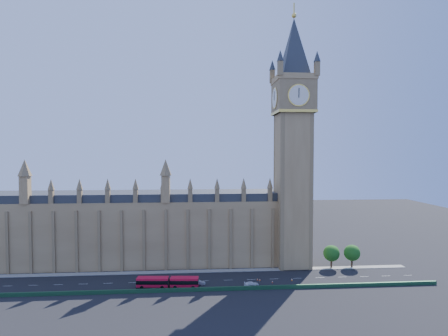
{
  "coord_description": "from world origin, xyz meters",
  "views": [
    {
      "loc": [
        2.01,
        -116.67,
        42.97
      ],
      "look_at": [
        11.37,
        10.0,
        37.82
      ],
      "focal_mm": 28.0,
      "sensor_mm": 36.0,
      "label": 1
    }
  ],
  "objects": [
    {
      "name": "palace_westminster",
      "position": [
        -25.0,
        22.0,
        13.86
      ],
      "size": [
        120.0,
        20.0,
        28.0
      ],
      "color": "olive",
      "rests_on": "ground"
    },
    {
      "name": "cone_a",
      "position": [
        26.58,
        -3.52,
        0.31
      ],
      "size": [
        0.46,
        0.46,
        0.63
      ],
      "rotation": [
        0.0,
        0.0,
        -0.19
      ],
      "color": "black",
      "rests_on": "ground"
    },
    {
      "name": "cone_b",
      "position": [
        21.95,
        -0.92,
        0.31
      ],
      "size": [
        0.5,
        0.5,
        0.64
      ],
      "rotation": [
        0.0,
        0.0,
        0.32
      ],
      "color": "black",
      "rests_on": "ground"
    },
    {
      "name": "kerb_north",
      "position": [
        0.0,
        9.5,
        0.08
      ],
      "size": [
        160.0,
        3.0,
        0.16
      ],
      "primitive_type": "cube",
      "color": "gray",
      "rests_on": "ground"
    },
    {
      "name": "car_silver",
      "position": [
        2.0,
        -3.35,
        0.73
      ],
      "size": [
        4.59,
        2.06,
        1.46
      ],
      "primitive_type": "imported",
      "rotation": [
        0.0,
        0.0,
        1.45
      ],
      "color": "#9FA1A6",
      "rests_on": "ground"
    },
    {
      "name": "car_white",
      "position": [
        19.14,
        -5.94,
        0.69
      ],
      "size": [
        5.0,
        2.57,
        1.39
      ],
      "primitive_type": "imported",
      "rotation": [
        0.0,
        0.0,
        1.71
      ],
      "color": "white",
      "rests_on": "ground"
    },
    {
      "name": "cone_d",
      "position": [
        33.53,
        -2.23,
        0.39
      ],
      "size": [
        0.64,
        0.64,
        0.78
      ],
      "rotation": [
        0.0,
        0.0,
        -0.38
      ],
      "color": "black",
      "rests_on": "ground"
    },
    {
      "name": "elizabeth_tower",
      "position": [
        38.0,
        13.99,
        54.56
      ],
      "size": [
        20.59,
        20.59,
        105.0
      ],
      "color": "olive",
      "rests_on": "ground"
    },
    {
      "name": "tree_east_far",
      "position": [
        60.22,
        10.08,
        5.64
      ],
      "size": [
        6.0,
        6.0,
        8.5
      ],
      "color": "#382619",
      "rests_on": "ground"
    },
    {
      "name": "red_bus",
      "position": [
        -7.9,
        -5.26,
        1.77
      ],
      "size": [
        19.9,
        4.42,
        3.36
      ],
      "rotation": [
        0.0,
        0.0,
        -0.07
      ],
      "color": "red",
      "rests_on": "ground"
    },
    {
      "name": "bridge_parapet",
      "position": [
        0.0,
        -9.0,
        0.6
      ],
      "size": [
        160.0,
        0.6,
        1.2
      ],
      "primitive_type": "cube",
      "color": "#1E4C2D",
      "rests_on": "ground"
    },
    {
      "name": "car_grey",
      "position": [
        -2.0,
        -3.29,
        0.74
      ],
      "size": [
        4.43,
        2.0,
        1.48
      ],
      "primitive_type": "imported",
      "rotation": [
        0.0,
        0.0,
        1.63
      ],
      "color": "#3E4046",
      "rests_on": "ground"
    },
    {
      "name": "tree_east_near",
      "position": [
        52.22,
        10.08,
        5.64
      ],
      "size": [
        6.0,
        6.0,
        8.5
      ],
      "color": "#382619",
      "rests_on": "ground"
    },
    {
      "name": "cone_c",
      "position": [
        22.69,
        -1.52,
        0.33
      ],
      "size": [
        0.54,
        0.54,
        0.68
      ],
      "rotation": [
        0.0,
        0.0,
        0.32
      ],
      "color": "black",
      "rests_on": "ground"
    },
    {
      "name": "ground",
      "position": [
        0.0,
        0.0,
        0.0
      ],
      "size": [
        400.0,
        400.0,
        0.0
      ],
      "primitive_type": "plane",
      "color": "black",
      "rests_on": "ground"
    }
  ]
}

